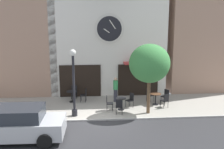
{
  "coord_description": "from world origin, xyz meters",
  "views": [
    {
      "loc": [
        -0.35,
        -13.07,
        5.25
      ],
      "look_at": [
        0.88,
        2.4,
        2.07
      ],
      "focal_mm": 40.7,
      "sensor_mm": 36.0,
      "label": 1
    }
  ],
  "objects_px": {
    "cafe_table_leftmost": "(156,97)",
    "cafe_chair_by_entrance": "(108,102)",
    "street_tree": "(150,64)",
    "cafe_table_near_door": "(121,102)",
    "cafe_chair_facing_wall": "(149,94)",
    "cafe_chair_mid_row": "(166,95)",
    "cafe_chair_under_awning": "(74,91)",
    "pedestrian_green": "(116,89)",
    "cafe_chair_facing_street": "(84,94)",
    "cafe_chair_curbside": "(165,100)",
    "parked_car_silver": "(16,124)",
    "street_lamp": "(74,83)",
    "cafe_table_center": "(72,94)",
    "cafe_chair_outer": "(119,106)",
    "cafe_chair_corner": "(131,99)"
  },
  "relations": [
    {
      "from": "cafe_chair_by_entrance",
      "to": "cafe_chair_mid_row",
      "type": "xyz_separation_m",
      "value": [
        3.9,
        1.21,
        0.0
      ]
    },
    {
      "from": "cafe_chair_facing_wall",
      "to": "pedestrian_green",
      "type": "xyz_separation_m",
      "value": [
        -2.3,
        0.11,
        0.33
      ]
    },
    {
      "from": "street_lamp",
      "to": "cafe_chair_by_entrance",
      "type": "bearing_deg",
      "value": 20.45
    },
    {
      "from": "street_tree",
      "to": "cafe_chair_by_entrance",
      "type": "xyz_separation_m",
      "value": [
        -2.32,
        0.61,
        -2.43
      ]
    },
    {
      "from": "cafe_chair_curbside",
      "to": "cafe_chair_mid_row",
      "type": "relative_size",
      "value": 1.0
    },
    {
      "from": "cafe_chair_under_awning",
      "to": "cafe_chair_by_entrance",
      "type": "height_order",
      "value": "same"
    },
    {
      "from": "cafe_table_leftmost",
      "to": "cafe_chair_by_entrance",
      "type": "height_order",
      "value": "cafe_chair_by_entrance"
    },
    {
      "from": "cafe_chair_mid_row",
      "to": "cafe_chair_facing_street",
      "type": "distance_m",
      "value": 5.43
    },
    {
      "from": "cafe_table_near_door",
      "to": "cafe_chair_facing_wall",
      "type": "height_order",
      "value": "cafe_chair_facing_wall"
    },
    {
      "from": "street_tree",
      "to": "street_lamp",
      "type": "bearing_deg",
      "value": -178.2
    },
    {
      "from": "cafe_chair_by_entrance",
      "to": "street_lamp",
      "type": "bearing_deg",
      "value": -159.55
    },
    {
      "from": "street_tree",
      "to": "pedestrian_green",
      "type": "bearing_deg",
      "value": 125.83
    },
    {
      "from": "cafe_chair_facing_wall",
      "to": "pedestrian_green",
      "type": "relative_size",
      "value": 0.54
    },
    {
      "from": "street_tree",
      "to": "cafe_chair_corner",
      "type": "bearing_deg",
      "value": 127.79
    },
    {
      "from": "street_tree",
      "to": "cafe_chair_under_awning",
      "type": "bearing_deg",
      "value": 143.44
    },
    {
      "from": "cafe_chair_facing_wall",
      "to": "cafe_table_center",
      "type": "bearing_deg",
      "value": 177.15
    },
    {
      "from": "cafe_chair_facing_wall",
      "to": "parked_car_silver",
      "type": "bearing_deg",
      "value": -144.4
    },
    {
      "from": "cafe_chair_facing_wall",
      "to": "cafe_chair_outer",
      "type": "relative_size",
      "value": 1.0
    },
    {
      "from": "pedestrian_green",
      "to": "cafe_chair_facing_street",
      "type": "bearing_deg",
      "value": 176.38
    },
    {
      "from": "cafe_table_center",
      "to": "cafe_chair_facing_wall",
      "type": "xyz_separation_m",
      "value": [
        5.23,
        -0.26,
        -0.01
      ]
    },
    {
      "from": "cafe_table_leftmost",
      "to": "pedestrian_green",
      "type": "distance_m",
      "value": 2.7
    },
    {
      "from": "cafe_chair_by_entrance",
      "to": "cafe_chair_facing_street",
      "type": "distance_m",
      "value": 2.42
    },
    {
      "from": "cafe_chair_by_entrance",
      "to": "cafe_chair_outer",
      "type": "distance_m",
      "value": 0.91
    },
    {
      "from": "cafe_table_near_door",
      "to": "cafe_chair_mid_row",
      "type": "height_order",
      "value": "cafe_chair_mid_row"
    },
    {
      "from": "cafe_chair_under_awning",
      "to": "cafe_chair_curbside",
      "type": "bearing_deg",
      "value": -23.41
    },
    {
      "from": "cafe_chair_facing_wall",
      "to": "cafe_chair_facing_street",
      "type": "relative_size",
      "value": 1.0
    },
    {
      "from": "street_lamp",
      "to": "cafe_table_leftmost",
      "type": "bearing_deg",
      "value": 17.78
    },
    {
      "from": "cafe_chair_under_awning",
      "to": "cafe_chair_corner",
      "type": "bearing_deg",
      "value": -31.39
    },
    {
      "from": "cafe_chair_mid_row",
      "to": "cafe_table_near_door",
      "type": "bearing_deg",
      "value": -160.09
    },
    {
      "from": "cafe_chair_curbside",
      "to": "cafe_chair_under_awning",
      "type": "bearing_deg",
      "value": 156.59
    },
    {
      "from": "street_tree",
      "to": "cafe_chair_by_entrance",
      "type": "bearing_deg",
      "value": 165.34
    },
    {
      "from": "cafe_chair_curbside",
      "to": "cafe_chair_facing_wall",
      "type": "bearing_deg",
      "value": 115.96
    },
    {
      "from": "cafe_chair_by_entrance",
      "to": "cafe_chair_mid_row",
      "type": "bearing_deg",
      "value": 17.3
    },
    {
      "from": "cafe_table_near_door",
      "to": "street_tree",
      "type": "bearing_deg",
      "value": -24.2
    },
    {
      "from": "cafe_chair_under_awning",
      "to": "cafe_chair_corner",
      "type": "distance_m",
      "value": 4.31
    },
    {
      "from": "cafe_table_near_door",
      "to": "cafe_chair_by_entrance",
      "type": "distance_m",
      "value": 0.79
    },
    {
      "from": "cafe_table_leftmost",
      "to": "cafe_chair_mid_row",
      "type": "xyz_separation_m",
      "value": [
        0.76,
        0.31,
        0.01
      ]
    },
    {
      "from": "cafe_table_center",
      "to": "cafe_chair_under_awning",
      "type": "bearing_deg",
      "value": 84.48
    },
    {
      "from": "cafe_table_leftmost",
      "to": "cafe_chair_by_entrance",
      "type": "relative_size",
      "value": 0.82
    },
    {
      "from": "cafe_chair_corner",
      "to": "parked_car_silver",
      "type": "relative_size",
      "value": 0.21
    },
    {
      "from": "cafe_table_leftmost",
      "to": "pedestrian_green",
      "type": "bearing_deg",
      "value": 161.15
    },
    {
      "from": "cafe_table_near_door",
      "to": "cafe_chair_under_awning",
      "type": "relative_size",
      "value": 0.83
    },
    {
      "from": "cafe_chair_facing_wall",
      "to": "cafe_chair_mid_row",
      "type": "xyz_separation_m",
      "value": [
        1.0,
        -0.44,
        0.0
      ]
    },
    {
      "from": "cafe_chair_mid_row",
      "to": "cafe_chair_facing_street",
      "type": "height_order",
      "value": "same"
    },
    {
      "from": "cafe_table_center",
      "to": "cafe_chair_outer",
      "type": "xyz_separation_m",
      "value": [
        2.9,
        -2.62,
        -0.01
      ]
    },
    {
      "from": "cafe_table_center",
      "to": "cafe_chair_curbside",
      "type": "relative_size",
      "value": 0.83
    },
    {
      "from": "street_lamp",
      "to": "cafe_chair_facing_street",
      "type": "height_order",
      "value": "street_lamp"
    },
    {
      "from": "cafe_table_near_door",
      "to": "cafe_chair_under_awning",
      "type": "height_order",
      "value": "cafe_chair_under_awning"
    },
    {
      "from": "cafe_chair_facing_street",
      "to": "parked_car_silver",
      "type": "relative_size",
      "value": 0.21
    },
    {
      "from": "cafe_chair_mid_row",
      "to": "cafe_chair_facing_street",
      "type": "xyz_separation_m",
      "value": [
        -5.39,
        0.69,
        0.0
      ]
    }
  ]
}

